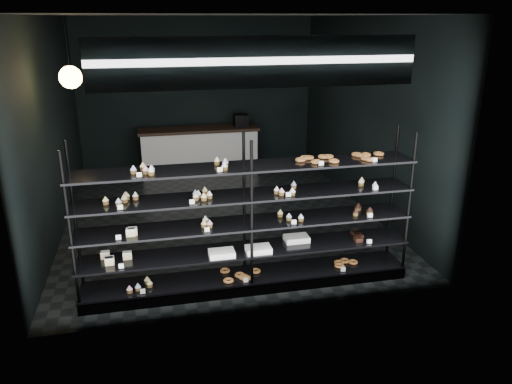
% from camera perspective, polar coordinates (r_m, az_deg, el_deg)
% --- Properties ---
extents(room, '(5.01, 6.01, 3.20)m').
position_cam_1_polar(room, '(8.06, -4.39, 8.04)').
color(room, black).
rests_on(room, ground).
extents(display_shelf, '(4.00, 0.50, 1.91)m').
position_cam_1_polar(display_shelf, '(6.04, -1.20, -5.52)').
color(display_shelf, black).
rests_on(display_shelf, room).
extents(signage, '(3.30, 0.05, 0.50)m').
position_cam_1_polar(signage, '(5.04, 0.30, 14.60)').
color(signage, '#0D1342').
rests_on(signage, room).
extents(pendant_lamp, '(0.29, 0.29, 0.87)m').
position_cam_1_polar(pendant_lamp, '(6.89, -20.44, 12.20)').
color(pendant_lamp, black).
rests_on(pendant_lamp, room).
extents(service_counter, '(2.50, 0.65, 1.23)m').
position_cam_1_polar(service_counter, '(10.72, -6.42, 4.79)').
color(service_counter, silver).
rests_on(service_counter, room).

